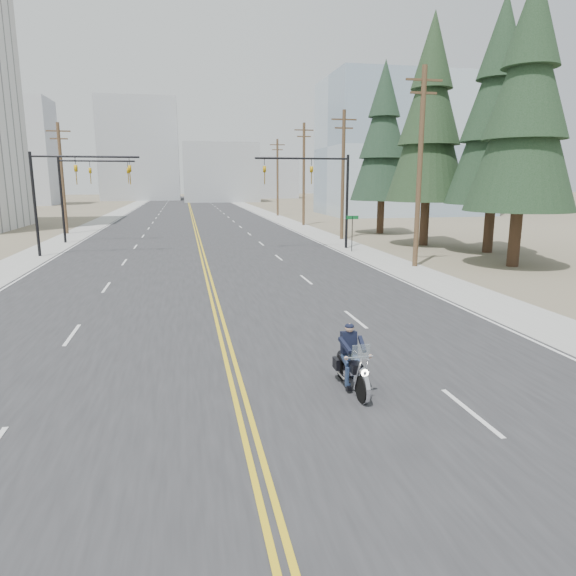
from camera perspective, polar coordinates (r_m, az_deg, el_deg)
The scene contains 23 objects.
road at distance 75.86m, azimuth -10.57°, elevation 7.79°, with size 20.00×200.00×0.01m, color #303033.
sidewalk_left at distance 76.56m, azimuth -19.28°, elevation 7.36°, with size 3.00×200.00×0.01m, color #A5A5A0.
sidewalk_right at distance 76.90m, azimuth -1.89°, elevation 8.03°, with size 3.00×200.00×0.01m, color #A5A5A0.
traffic_mast_left at distance 38.49m, azimuth -23.55°, elevation 10.62°, with size 7.10×0.26×7.00m.
traffic_mast_right at distance 39.01m, azimuth 3.73°, elevation 11.56°, with size 7.10×0.26×7.00m.
traffic_mast_far at distance 46.41m, azimuth -21.91°, elevation 10.71°, with size 6.10×0.26×7.00m.
street_sign at distance 37.77m, azimuth 7.15°, elevation 6.73°, with size 0.90×0.06×2.62m.
utility_pole_b at distance 31.76m, azimuth 14.44°, elevation 13.05°, with size 2.20×0.30×11.50m.
utility_pole_c at distance 45.76m, azimuth 6.12°, elevation 12.55°, with size 2.20×0.30×11.00m.
utility_pole_d at distance 60.25m, azimuth 1.76°, elevation 12.67°, with size 2.20×0.30×11.50m.
utility_pole_e at distance 76.90m, azimuth -1.17°, elevation 12.30°, with size 2.20×0.30×11.00m.
utility_pole_left at distance 54.87m, azimuth -23.80°, elevation 11.24°, with size 2.20×0.30×10.50m.
glass_building at distance 82.76m, azimuth 12.70°, elevation 14.95°, with size 24.00×16.00×20.00m, color #9EB5CC.
haze_bldg_a at distance 125.48m, azimuth -27.80°, elevation 13.21°, with size 14.00×12.00×22.00m, color #B7BCC6.
haze_bldg_b at distance 131.01m, azimuth -7.54°, elevation 12.57°, with size 18.00×14.00×14.00m, color #ADB2B7.
haze_bldg_c at distance 122.83m, azimuth 8.45°, elevation 13.53°, with size 16.00×12.00×18.00m, color #B7BCC6.
haze_bldg_d at distance 146.30m, azimuth -16.12°, elevation 14.49°, with size 20.00×15.00×26.00m, color #ADB2B7.
haze_bldg_e at distance 157.86m, azimuth -1.87°, elevation 12.16°, with size 14.00×14.00×12.00m, color #B7BCC6.
motorcyclist at distance 12.81m, azimuth 7.18°, elevation -7.82°, with size 0.90×2.11×1.64m, color black, non-canonical shape.
conifer_near at distance 34.04m, azimuth 25.04°, elevation 18.34°, with size 6.31×6.31×16.70m.
conifer_mid at distance 40.11m, azimuth 22.35°, elevation 18.03°, with size 6.55×6.55×17.47m.
conifer_tall at distance 43.01m, azimuth 15.52°, elevation 18.08°, with size 6.32×6.32×17.57m.
conifer_far at distance 51.87m, azimuth 10.56°, elevation 16.28°, with size 6.05×6.05×16.21m.
Camera 1 is at (-1.13, -5.68, 5.11)m, focal length 32.00 mm.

